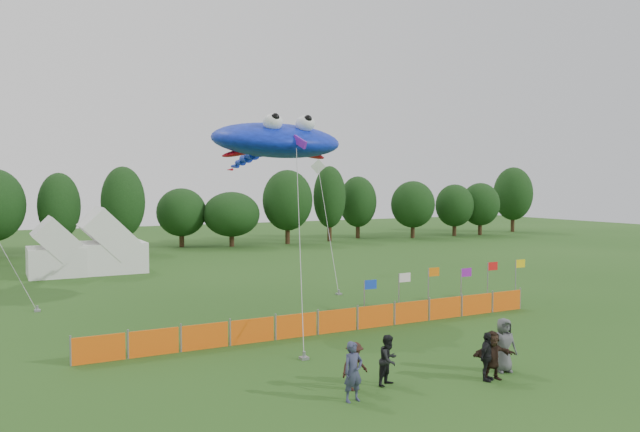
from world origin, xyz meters
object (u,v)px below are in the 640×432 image
spectator_c (355,366)px  barrier_fence (337,321)px  spectator_e (504,345)px  spectator_f (492,355)px  spectator_b (389,360)px  spectator_a (353,372)px  tent_right (108,247)px  stingray_kite (274,141)px  tent_left (56,252)px  spectator_d (487,357)px

spectator_c → barrier_fence: bearing=55.2°
spectator_e → spectator_f: size_ratio=1.14×
spectator_c → spectator_b: bearing=-13.3°
spectator_a → spectator_e: bearing=-3.1°
spectator_c → spectator_a: bearing=-132.9°
spectator_f → spectator_b: bearing=175.2°
tent_right → stingray_kite: 20.44m
tent_right → barrier_fence: tent_right is taller
spectator_a → tent_left: bearing=95.8°
spectator_a → spectator_f: (5.16, -0.39, -0.08)m
barrier_fence → spectator_d: spectator_d is taller
spectator_f → stingray_kite: stingray_kite is taller
spectator_a → spectator_b: size_ratio=1.10×
barrier_fence → spectator_e: 8.06m
spectator_d → stingray_kite: 15.94m
spectator_f → stingray_kite: size_ratio=0.09×
tent_right → spectator_f: bearing=-77.6°
spectator_b → tent_left: bearing=79.0°
spectator_a → spectator_d: size_ratio=1.12×
tent_left → spectator_f: (10.70, -32.09, -0.87)m
spectator_c → spectator_d: bearing=-25.3°
tent_right → stingray_kite: size_ratio=0.29×
barrier_fence → spectator_e: (2.29, -7.72, 0.44)m
spectator_b → barrier_fence: bearing=49.4°
spectator_b → spectator_d: 3.33m
spectator_c → spectator_e: spectator_e is taller
spectator_c → stingray_kite: stingray_kite is taller
spectator_a → spectator_e: spectator_e is taller
tent_right → spectator_d: 33.05m
spectator_a → spectator_b: 1.97m
spectator_d → spectator_e: size_ratio=0.86×
tent_right → spectator_f: 33.11m
spectator_a → spectator_f: size_ratio=1.10×
tent_right → spectator_b: tent_right is taller
tent_left → stingray_kite: (8.82, -18.31, 6.97)m
tent_left → spectator_f: tent_left is taller
tent_right → stingray_kite: stingray_kite is taller
tent_left → barrier_fence: tent_left is taller
spectator_c → stingray_kite: 15.06m
spectator_b → spectator_c: size_ratio=1.07×
tent_right → spectator_c: tent_right is taller
barrier_fence → spectator_b: spectator_b is taller
stingray_kite → spectator_f: bearing=-82.2°
spectator_d → stingray_kite: stingray_kite is taller
barrier_fence → spectator_c: spectator_c is taller
tent_left → spectator_c: (6.11, -30.84, -0.93)m
tent_left → spectator_d: (10.47, -32.07, -0.88)m
spectator_e → barrier_fence: bearing=121.0°
spectator_a → spectator_f: 5.17m
barrier_fence → spectator_f: 8.32m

